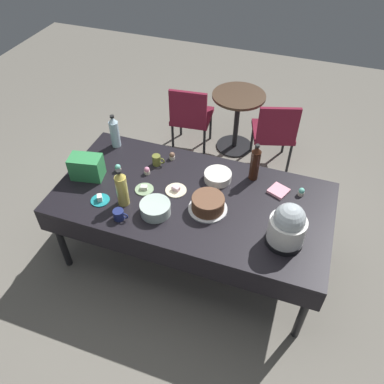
% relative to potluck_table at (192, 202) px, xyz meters
% --- Properties ---
extents(ground, '(9.00, 9.00, 0.00)m').
position_rel_potluck_table_xyz_m(ground, '(0.00, 0.00, -0.69)').
color(ground, slate).
extents(potluck_table, '(2.20, 1.10, 0.75)m').
position_rel_potluck_table_xyz_m(potluck_table, '(0.00, 0.00, 0.00)').
color(potluck_table, black).
rests_on(potluck_table, ground).
extents(frosted_layer_cake, '(0.30, 0.30, 0.12)m').
position_rel_potluck_table_xyz_m(frosted_layer_cake, '(0.16, -0.09, 0.12)').
color(frosted_layer_cake, silver).
rests_on(frosted_layer_cake, potluck_table).
extents(slow_cooker, '(0.27, 0.27, 0.35)m').
position_rel_potluck_table_xyz_m(slow_cooker, '(0.77, -0.21, 0.23)').
color(slow_cooker, black).
rests_on(slow_cooker, potluck_table).
extents(glass_salad_bowl, '(0.23, 0.23, 0.09)m').
position_rel_potluck_table_xyz_m(glass_salad_bowl, '(-0.20, -0.26, 0.11)').
color(glass_salad_bowl, '#B2C6BC').
rests_on(glass_salad_bowl, potluck_table).
extents(ceramic_snack_bowl, '(0.23, 0.23, 0.07)m').
position_rel_potluck_table_xyz_m(ceramic_snack_bowl, '(0.13, 0.26, 0.10)').
color(ceramic_snack_bowl, silver).
rests_on(ceramic_snack_bowl, potluck_table).
extents(dessert_plate_teal, '(0.15, 0.15, 0.05)m').
position_rel_potluck_table_xyz_m(dessert_plate_teal, '(-0.67, -0.28, 0.07)').
color(dessert_plate_teal, teal).
rests_on(dessert_plate_teal, potluck_table).
extents(dessert_plate_sage, '(0.15, 0.15, 0.04)m').
position_rel_potluck_table_xyz_m(dessert_plate_sage, '(-0.39, -0.05, 0.07)').
color(dessert_plate_sage, '#8CA87F').
rests_on(dessert_plate_sage, potluck_table).
extents(dessert_plate_cream, '(0.17, 0.17, 0.04)m').
position_rel_potluck_table_xyz_m(dessert_plate_cream, '(-0.15, 0.02, 0.07)').
color(dessert_plate_cream, beige).
rests_on(dessert_plate_cream, potluck_table).
extents(cupcake_cocoa, '(0.05, 0.05, 0.07)m').
position_rel_potluck_table_xyz_m(cupcake_cocoa, '(-0.45, 0.14, 0.09)').
color(cupcake_cocoa, beige).
rests_on(cupcake_cocoa, potluck_table).
extents(cupcake_rose, '(0.05, 0.05, 0.07)m').
position_rel_potluck_table_xyz_m(cupcake_rose, '(-0.32, 0.39, 0.09)').
color(cupcake_rose, beige).
rests_on(cupcake_rose, potluck_table).
extents(cupcake_berry, '(0.05, 0.05, 0.07)m').
position_rel_potluck_table_xyz_m(cupcake_berry, '(-0.70, 0.09, 0.09)').
color(cupcake_berry, beige).
rests_on(cupcake_berry, potluck_table).
extents(cupcake_mint, '(0.05, 0.05, 0.07)m').
position_rel_potluck_table_xyz_m(cupcake_mint, '(0.81, 0.31, 0.09)').
color(cupcake_mint, beige).
rests_on(cupcake_mint, potluck_table).
extents(soda_bottle_cola, '(0.08, 0.08, 0.34)m').
position_rel_potluck_table_xyz_m(soda_bottle_cola, '(0.41, 0.38, 0.22)').
color(soda_bottle_cola, '#33190F').
rests_on(soda_bottle_cola, potluck_table).
extents(soda_bottle_water, '(0.08, 0.08, 0.32)m').
position_rel_potluck_table_xyz_m(soda_bottle_water, '(-0.88, 0.41, 0.21)').
color(soda_bottle_water, silver).
rests_on(soda_bottle_water, potluck_table).
extents(soda_bottle_ginger_ale, '(0.09, 0.09, 0.33)m').
position_rel_potluck_table_xyz_m(soda_bottle_ginger_ale, '(-0.48, -0.24, 0.22)').
color(soda_bottle_ginger_ale, gold).
rests_on(soda_bottle_ginger_ale, potluck_table).
extents(coffee_mug_olive, '(0.11, 0.07, 0.09)m').
position_rel_potluck_table_xyz_m(coffee_mug_olive, '(-0.42, 0.28, 0.11)').
color(coffee_mug_olive, olive).
rests_on(coffee_mug_olive, potluck_table).
extents(coffee_mug_navy, '(0.12, 0.08, 0.08)m').
position_rel_potluck_table_xyz_m(coffee_mug_navy, '(-0.44, -0.40, 0.10)').
color(coffee_mug_navy, navy).
rests_on(coffee_mug_navy, potluck_table).
extents(soda_carton, '(0.29, 0.21, 0.20)m').
position_rel_potluck_table_xyz_m(soda_carton, '(-0.90, -0.06, 0.16)').
color(soda_carton, '#338C4C').
rests_on(soda_carton, potluck_table).
extents(paper_napkin_stack, '(0.18, 0.18, 0.02)m').
position_rel_potluck_table_xyz_m(paper_napkin_stack, '(0.64, 0.28, 0.07)').
color(paper_napkin_stack, pink).
rests_on(paper_napkin_stack, potluck_table).
extents(maroon_chair_left, '(0.48, 0.48, 0.85)m').
position_rel_potluck_table_xyz_m(maroon_chair_left, '(-0.54, 1.50, -0.20)').
color(maroon_chair_left, maroon).
rests_on(maroon_chair_left, ground).
extents(maroon_chair_right, '(0.55, 0.55, 0.85)m').
position_rel_potluck_table_xyz_m(maroon_chair_right, '(0.42, 1.50, -0.20)').
color(maroon_chair_right, maroon).
rests_on(maroon_chair_right, ground).
extents(round_cafe_table, '(0.60, 0.60, 0.72)m').
position_rel_potluck_table_xyz_m(round_cafe_table, '(-0.05, 1.72, -0.19)').
color(round_cafe_table, '#473323').
rests_on(round_cafe_table, ground).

